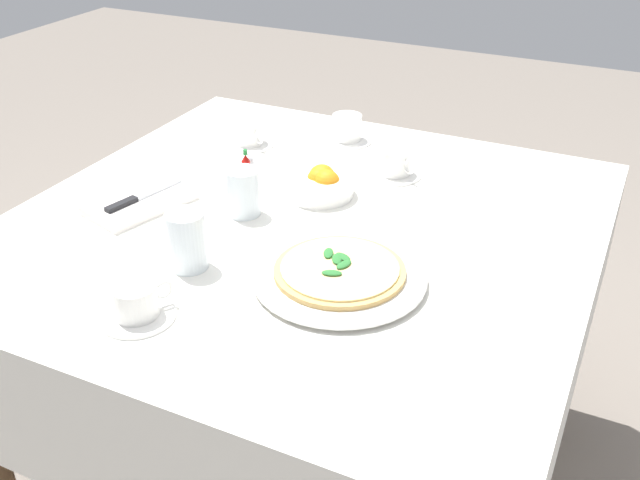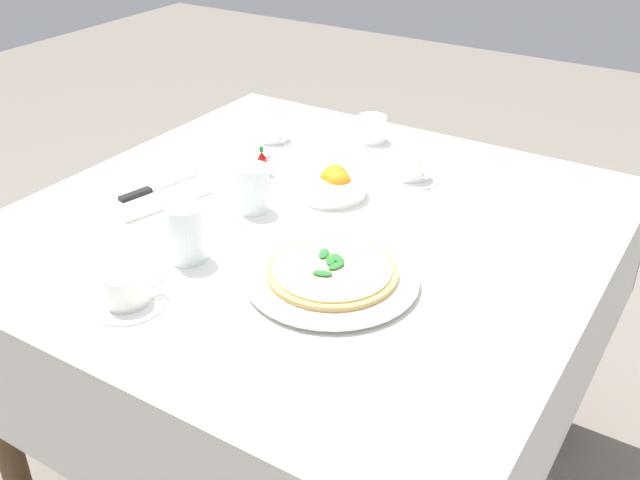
% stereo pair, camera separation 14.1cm
% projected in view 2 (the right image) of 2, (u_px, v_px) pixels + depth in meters
% --- Properties ---
extents(ground_plane, '(8.00, 8.00, 0.00)m').
position_uv_depth(ground_plane, '(312.00, 468.00, 1.89)').
color(ground_plane, slate).
extents(dining_table, '(1.17, 1.17, 0.73)m').
position_uv_depth(dining_table, '(310.00, 270.00, 1.59)').
color(dining_table, white).
rests_on(dining_table, ground_plane).
extents(pizza_plate, '(0.31, 0.31, 0.02)m').
position_uv_depth(pizza_plate, '(332.00, 277.00, 1.31)').
color(pizza_plate, white).
rests_on(pizza_plate, dining_table).
extents(pizza, '(0.24, 0.24, 0.02)m').
position_uv_depth(pizza, '(332.00, 271.00, 1.31)').
color(pizza, '#DBAD60').
rests_on(pizza, pizza_plate).
extents(coffee_cup_far_left, '(0.13, 0.13, 0.07)m').
position_uv_depth(coffee_cup_far_left, '(412.00, 167.00, 1.68)').
color(coffee_cup_far_left, white).
rests_on(coffee_cup_far_left, dining_table).
extents(coffee_cup_back_corner, '(0.13, 0.13, 0.06)m').
position_uv_depth(coffee_cup_back_corner, '(273.00, 132.00, 1.88)').
color(coffee_cup_back_corner, white).
rests_on(coffee_cup_back_corner, dining_table).
extents(coffee_cup_center_back, '(0.13, 0.13, 0.06)m').
position_uv_depth(coffee_cup_center_back, '(127.00, 291.00, 1.25)').
color(coffee_cup_center_back, white).
rests_on(coffee_cup_center_back, dining_table).
extents(coffee_cup_far_right, '(0.13, 0.13, 0.07)m').
position_uv_depth(coffee_cup_far_right, '(371.00, 131.00, 1.87)').
color(coffee_cup_far_right, white).
rests_on(coffee_cup_far_right, dining_table).
extents(water_glass_right_edge, '(0.07, 0.07, 0.10)m').
position_uv_depth(water_glass_right_edge, '(252.00, 191.00, 1.54)').
color(water_glass_right_edge, white).
rests_on(water_glass_right_edge, dining_table).
extents(water_glass_near_right, '(0.07, 0.07, 0.11)m').
position_uv_depth(water_glass_near_right, '(187.00, 236.00, 1.37)').
color(water_glass_near_right, white).
rests_on(water_glass_near_right, dining_table).
extents(napkin_folded, '(0.25, 0.19, 0.02)m').
position_uv_depth(napkin_folded, '(155.00, 194.00, 1.61)').
color(napkin_folded, white).
rests_on(napkin_folded, dining_table).
extents(dinner_knife, '(0.19, 0.06, 0.01)m').
position_uv_depth(dinner_knife, '(155.00, 188.00, 1.61)').
color(dinner_knife, silver).
rests_on(dinner_knife, napkin_folded).
extents(citrus_bowl, '(0.15, 0.15, 0.07)m').
position_uv_depth(citrus_bowl, '(333.00, 184.00, 1.61)').
color(citrus_bowl, white).
rests_on(citrus_bowl, dining_table).
extents(hot_sauce_bottle, '(0.02, 0.02, 0.08)m').
position_uv_depth(hot_sauce_bottle, '(262.00, 166.00, 1.68)').
color(hot_sauce_bottle, '#B7140F').
rests_on(hot_sauce_bottle, dining_table).
extents(salt_shaker, '(0.03, 0.03, 0.06)m').
position_uv_depth(salt_shaker, '(266.00, 165.00, 1.71)').
color(salt_shaker, white).
rests_on(salt_shaker, dining_table).
extents(pepper_shaker, '(0.03, 0.03, 0.06)m').
position_uv_depth(pepper_shaker, '(259.00, 175.00, 1.66)').
color(pepper_shaker, white).
rests_on(pepper_shaker, dining_table).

